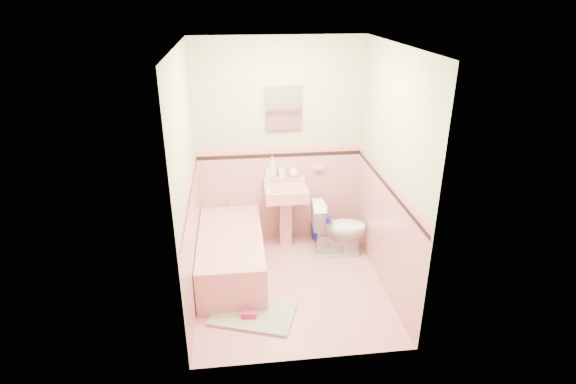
{
  "coord_description": "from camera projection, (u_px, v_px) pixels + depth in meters",
  "views": [
    {
      "loc": [
        -0.53,
        -4.14,
        2.93
      ],
      "look_at": [
        0.0,
        0.25,
        1.0
      ],
      "focal_mm": 28.7,
      "sensor_mm": 36.0,
      "label": 1
    }
  ],
  "objects": [
    {
      "name": "accent_right",
      "position": [
        387.0,
        186.0,
        4.66
      ],
      "size": [
        0.0,
        2.2,
        2.2
      ],
      "primitive_type": "plane",
      "rotation": [
        1.57,
        0.0,
        -1.57
      ],
      "color": "black",
      "rests_on": "ground"
    },
    {
      "name": "ceiling",
      "position": [
        291.0,
        45.0,
        4.0
      ],
      "size": [
        2.2,
        2.2,
        0.0
      ],
      "primitive_type": "plane",
      "rotation": [
        3.14,
        0.0,
        0.0
      ],
      "color": "white",
      "rests_on": "ground"
    },
    {
      "name": "shoe",
      "position": [
        249.0,
        315.0,
        4.45
      ],
      "size": [
        0.15,
        0.09,
        0.06
      ],
      "primitive_type": "cube",
      "rotation": [
        0.0,
        0.0,
        -0.14
      ],
      "color": "#BF1E59",
      "rests_on": "bath_mat"
    },
    {
      "name": "accent_back",
      "position": [
        280.0,
        155.0,
        5.53
      ],
      "size": [
        2.0,
        0.0,
        2.0
      ],
      "primitive_type": "plane",
      "rotation": [
        1.57,
        0.0,
        0.0
      ],
      "color": "black",
      "rests_on": "ground"
    },
    {
      "name": "wall_back",
      "position": [
        279.0,
        145.0,
        5.5
      ],
      "size": [
        2.5,
        0.0,
        2.5
      ],
      "primitive_type": "plane",
      "rotation": [
        1.57,
        0.0,
        0.0
      ],
      "color": "beige",
      "rests_on": "ground"
    },
    {
      "name": "accent_front",
      "position": [
        309.0,
        246.0,
        3.56
      ],
      "size": [
        2.0,
        0.0,
        2.0
      ],
      "primitive_type": "plane",
      "rotation": [
        -1.57,
        0.0,
        0.0
      ],
      "color": "black",
      "rests_on": "ground"
    },
    {
      "name": "tube",
      "position": [
        268.0,
        173.0,
        5.56
      ],
      "size": [
        0.04,
        0.04,
        0.12
      ],
      "primitive_type": "cylinder",
      "rotation": [
        0.0,
        0.0,
        0.23
      ],
      "color": "white",
      "rests_on": "sink"
    },
    {
      "name": "sink",
      "position": [
        286.0,
        217.0,
        5.62
      ],
      "size": [
        0.51,
        0.48,
        0.8
      ],
      "primitive_type": null,
      "color": "#D88C8A",
      "rests_on": "floor"
    },
    {
      "name": "floor",
      "position": [
        291.0,
        285.0,
        5.0
      ],
      "size": [
        2.2,
        2.2,
        0.0
      ],
      "primitive_type": "plane",
      "color": "pink",
      "rests_on": "ground"
    },
    {
      "name": "soap_bottle_mid",
      "position": [
        283.0,
        170.0,
        5.57
      ],
      "size": [
        0.11,
        0.11,
        0.19
      ],
      "primitive_type": "imported",
      "rotation": [
        0.0,
        0.0,
        -0.26
      ],
      "color": "#B2B2B2",
      "rests_on": "sink"
    },
    {
      "name": "cap_back",
      "position": [
        280.0,
        148.0,
        5.49
      ],
      "size": [
        2.0,
        0.0,
        2.0
      ],
      "primitive_type": "plane",
      "rotation": [
        1.57,
        0.0,
        0.0
      ],
      "color": "pink",
      "rests_on": "ground"
    },
    {
      "name": "tub_faucet",
      "position": [
        229.0,
        196.0,
        5.63
      ],
      "size": [
        0.04,
        0.12,
        0.04
      ],
      "primitive_type": "cylinder",
      "rotation": [
        1.57,
        0.0,
        0.0
      ],
      "color": "silver",
      "rests_on": "wall_back"
    },
    {
      "name": "wainscot_front",
      "position": [
        308.0,
        302.0,
        3.77
      ],
      "size": [
        2.0,
        0.0,
        2.0
      ],
      "primitive_type": "plane",
      "rotation": [
        -1.57,
        0.0,
        0.0
      ],
      "color": "pink",
      "rests_on": "ground"
    },
    {
      "name": "wall_right",
      "position": [
        390.0,
        174.0,
        4.61
      ],
      "size": [
        0.0,
        2.5,
        2.5
      ],
      "primitive_type": "plane",
      "rotation": [
        1.57,
        0.0,
        -1.57
      ],
      "color": "beige",
      "rests_on": "ground"
    },
    {
      "name": "soap_bottle_right",
      "position": [
        294.0,
        171.0,
        5.59
      ],
      "size": [
        0.16,
        0.16,
        0.15
      ],
      "primitive_type": "imported",
      "rotation": [
        0.0,
        0.0,
        -0.42
      ],
      "color": "#B2B2B2",
      "rests_on": "sink"
    },
    {
      "name": "soap_dish",
      "position": [
        318.0,
        168.0,
        5.63
      ],
      "size": [
        0.13,
        0.07,
        0.04
      ],
      "primitive_type": "cube",
      "color": "#D88C8A",
      "rests_on": "wall_back"
    },
    {
      "name": "wainscot_right",
      "position": [
        383.0,
        231.0,
        4.87
      ],
      "size": [
        0.0,
        2.2,
        2.2
      ],
      "primitive_type": "plane",
      "rotation": [
        1.57,
        0.0,
        -1.57
      ],
      "color": "pink",
      "rests_on": "ground"
    },
    {
      "name": "wainscot_back",
      "position": [
        280.0,
        195.0,
        5.75
      ],
      "size": [
        2.0,
        0.0,
        2.0
      ],
      "primitive_type": "plane",
      "rotation": [
        1.57,
        0.0,
        0.0
      ],
      "color": "pink",
      "rests_on": "ground"
    },
    {
      "name": "bucket",
      "position": [
        320.0,
        230.0,
        5.9
      ],
      "size": [
        0.3,
        0.3,
        0.25
      ],
      "primitive_type": null,
      "rotation": [
        0.0,
        0.0,
        -0.21
      ],
      "color": "#0E18A4",
      "rests_on": "floor"
    },
    {
      "name": "medicine_cabinet",
      "position": [
        284.0,
        108.0,
        5.29
      ],
      "size": [
        0.36,
        0.04,
        0.46
      ],
      "primitive_type": "cube",
      "color": "white",
      "rests_on": "wall_back"
    },
    {
      "name": "toilet",
      "position": [
        339.0,
        228.0,
        5.49
      ],
      "size": [
        0.68,
        0.42,
        0.67
      ],
      "primitive_type": "imported",
      "rotation": [
        0.0,
        0.0,
        1.5
      ],
      "color": "white",
      "rests_on": "floor"
    },
    {
      "name": "cap_front",
      "position": [
        309.0,
        235.0,
        3.52
      ],
      "size": [
        2.0,
        0.0,
        2.0
      ],
      "primitive_type": "plane",
      "rotation": [
        -1.57,
        0.0,
        0.0
      ],
      "color": "pink",
      "rests_on": "ground"
    },
    {
      "name": "wall_front",
      "position": [
        309.0,
        232.0,
        3.5
      ],
      "size": [
        2.5,
        0.0,
        2.5
      ],
      "primitive_type": "plane",
      "rotation": [
        -1.57,
        0.0,
        0.0
      ],
      "color": "beige",
      "rests_on": "ground"
    },
    {
      "name": "cap_right",
      "position": [
        388.0,
        177.0,
        4.62
      ],
      "size": [
        0.0,
        2.2,
        2.2
      ],
      "primitive_type": "plane",
      "rotation": [
        1.57,
        0.0,
        -1.57
      ],
      "color": "pink",
      "rests_on": "ground"
    },
    {
      "name": "cap_left",
      "position": [
        189.0,
        186.0,
        4.4
      ],
      "size": [
        0.0,
        2.2,
        2.2
      ],
      "primitive_type": "plane",
      "rotation": [
        1.57,
        0.0,
        1.57
      ],
      "color": "pink",
      "rests_on": "ground"
    },
    {
      "name": "wall_left",
      "position": [
        187.0,
        183.0,
        4.39
      ],
      "size": [
        0.0,
        2.5,
        2.5
      ],
      "primitive_type": "plane",
      "rotation": [
        1.57,
        0.0,
        1.57
      ],
      "color": "beige",
      "rests_on": "ground"
    },
    {
      "name": "soap_bottle_left",
      "position": [
        272.0,
        167.0,
        5.54
      ],
      "size": [
        0.11,
        0.11,
        0.27
      ],
      "primitive_type": "imported",
      "rotation": [
        0.0,
        0.0,
        0.03
      ],
      "color": "#B2B2B2",
      "rests_on": "sink"
    },
    {
      "name": "wainscot_left",
      "position": [
        194.0,
        243.0,
        4.65
      ],
      "size": [
        0.0,
        2.2,
        2.2
      ],
      "primitive_type": "plane",
      "rotation": [
        1.57,
        0.0,
        1.57
      ],
      "color": "pink",
      "rests_on": "ground"
    },
    {
      "name": "bath_mat",
      "position": [
        253.0,
        313.0,
        4.54
      ],
      "size": [
        0.93,
        0.76,
        0.03
      ],
      "primitive_type": "cube",
      "rotation": [
        0.0,
        0.0,
        -0.34
      ],
      "color": "gray",
      "rests_on": "floor"
    },
    {
      "name": "accent_left",
      "position": [
        190.0,
        196.0,
        4.44
      ],
      "size": [
        0.0,
        2.2,
        2.2
      ],
      "primitive_type": "plane",
      "rotation": [
        1.57,
        0.0,
        1.57
      ],
      "color": "black",
      "rests_on": "ground"
    },
    {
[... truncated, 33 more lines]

